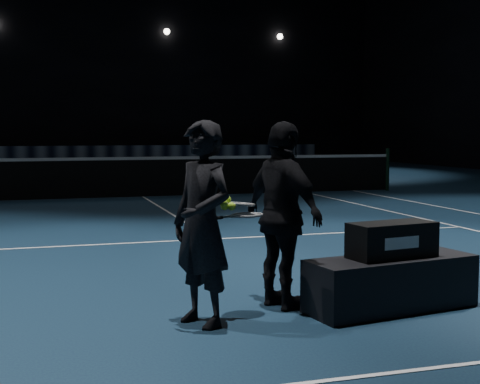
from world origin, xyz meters
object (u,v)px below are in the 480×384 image
(player_bench, at_px, (391,283))
(racket_bag, at_px, (392,240))
(racket_upper, at_px, (239,204))
(player_b, at_px, (283,215))
(tennis_balls, at_px, (228,204))
(player_a, at_px, (202,224))
(racket_lower, at_px, (247,215))

(player_bench, distance_m, racket_bag, 0.38)
(racket_upper, bearing_deg, player_b, -9.08)
(player_b, xyz_separation_m, tennis_balls, (-0.56, -0.21, 0.14))
(player_bench, xyz_separation_m, tennis_balls, (-1.43, 0.13, 0.72))
(tennis_balls, bearing_deg, player_a, -158.22)
(player_bench, xyz_separation_m, racket_upper, (-1.30, 0.22, 0.71))
(racket_bag, distance_m, player_a, 1.68)
(player_b, relative_size, racket_lower, 2.39)
(tennis_balls, bearing_deg, player_b, 20.17)
(player_a, height_order, racket_upper, player_a)
(player_b, bearing_deg, tennis_balls, 92.15)
(player_b, bearing_deg, racket_bag, -129.36)
(racket_lower, height_order, racket_upper, racket_upper)
(player_a, bearing_deg, tennis_balls, 83.76)
(player_a, relative_size, racket_upper, 2.39)
(racket_bag, height_order, player_a, player_a)
(player_a, distance_m, racket_upper, 0.42)
(racket_bag, distance_m, tennis_balls, 1.47)
(tennis_balls, bearing_deg, racket_lower, 19.19)
(player_bench, height_order, racket_upper, racket_upper)
(player_a, xyz_separation_m, racket_lower, (0.42, 0.16, 0.03))
(player_a, relative_size, tennis_balls, 13.56)
(player_bench, height_order, tennis_balls, tennis_balls)
(racket_lower, bearing_deg, racket_upper, 141.34)
(player_a, bearing_deg, racket_bag, 60.62)
(player_bench, relative_size, racket_bag, 2.00)
(player_bench, bearing_deg, racket_lower, 162.00)
(player_b, xyz_separation_m, racket_upper, (-0.44, -0.12, 0.13))
(player_a, xyz_separation_m, player_b, (0.80, 0.30, 0.00))
(racket_lower, distance_m, racket_upper, 0.11)
(racket_upper, relative_size, tennis_balls, 5.67)
(racket_lower, xyz_separation_m, tennis_balls, (-0.18, -0.06, 0.10))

